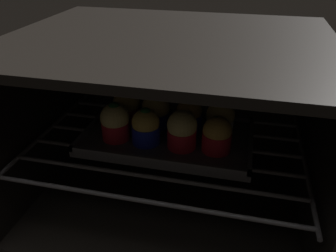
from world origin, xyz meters
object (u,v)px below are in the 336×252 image
object	(u,v)px
muffin_row1_col0	(127,107)
muffin_row1_col3	(220,118)
muffin_row0_col0	(115,122)
muffin_row0_col3	(217,135)
muffin_row0_col2	(182,130)
muffin_row1_col1	(156,111)
muffin_row1_col2	(189,116)
baking_tray	(168,138)
muffin_row0_col1	(146,127)

from	to	relation	value
muffin_row1_col0	muffin_row1_col3	size ratio (longest dim) A/B	1.07
muffin_row0_col0	muffin_row0_col3	xyz separation A→B (cm)	(20.21, 0.30, -0.40)
muffin_row0_col2	muffin_row0_col3	size ratio (longest dim) A/B	1.10
muffin_row1_col1	muffin_row1_col2	bearing A→B (deg)	0.22
baking_tray	muffin_row0_col1	distance (cm)	6.40
muffin_row0_col0	muffin_row1_col2	size ratio (longest dim) A/B	1.15
muffin_row0_col1	muffin_row0_col3	world-z (taller)	muffin_row0_col1
muffin_row1_col0	muffin_row1_col1	xyz separation A→B (cm)	(6.47, 0.05, -0.23)
baking_tray	muffin_row0_col0	size ratio (longest dim) A/B	4.24
muffin_row1_col1	muffin_row1_col3	size ratio (longest dim) A/B	1.07
muffin_row1_col0	muffin_row0_col3	bearing A→B (deg)	-18.03
muffin_row0_col3	muffin_row1_col3	xyz separation A→B (cm)	(-0.01, 6.56, 0.11)
muffin_row0_col2	muffin_row1_col0	bearing A→B (deg)	152.69
muffin_row0_col1	muffin_row1_col2	size ratio (longest dim) A/B	1.08
muffin_row1_col3	muffin_row0_col3	bearing A→B (deg)	-89.87
baking_tray	muffin_row1_col1	world-z (taller)	muffin_row1_col1
muffin_row0_col1	muffin_row1_col1	distance (cm)	6.99
baking_tray	muffin_row0_col1	xyz separation A→B (cm)	(-3.64, -3.41, 4.00)
muffin_row1_col2	muffin_row1_col3	bearing A→B (deg)	-0.72
baking_tray	muffin_row1_col2	world-z (taller)	muffin_row1_col2
muffin_row1_col1	muffin_row0_col2	bearing A→B (deg)	-44.95
muffin_row0_col3	muffin_row1_col1	xyz separation A→B (cm)	(-13.69, 6.62, 0.21)
muffin_row0_col2	muffin_row1_col1	size ratio (longest dim) A/B	0.98
muffin_row0_col1	muffin_row1_col2	bearing A→B (deg)	43.80
baking_tray	muffin_row0_col3	bearing A→B (deg)	-16.58
baking_tray	muffin_row1_col0	size ratio (longest dim) A/B	4.35
muffin_row1_col0	muffin_row1_col1	world-z (taller)	same
muffin_row1_col2	muffin_row1_col0	bearing A→B (deg)	-179.66
muffin_row1_col0	muffin_row1_col3	distance (cm)	20.15
baking_tray	muffin_row0_col0	xyz separation A→B (cm)	(-10.02, -3.33, 4.28)
muffin_row0_col3	muffin_row1_col2	distance (cm)	9.31
muffin_row0_col1	muffin_row0_col3	distance (cm)	13.84
muffin_row1_col1	muffin_row0_col3	bearing A→B (deg)	-25.79
muffin_row0_col1	muffin_row1_col0	xyz separation A→B (cm)	(-6.33, 6.94, 0.32)
muffin_row0_col1	muffin_row0_col0	bearing A→B (deg)	179.31
muffin_row0_col1	muffin_row1_col1	size ratio (longest dim) A/B	0.96
muffin_row0_col1	muffin_row1_col1	xyz separation A→B (cm)	(0.15, 6.99, 0.09)
muffin_row0_col3	muffin_row0_col0	bearing A→B (deg)	-179.16
muffin_row1_col1	muffin_row1_col2	world-z (taller)	muffin_row1_col1
muffin_row0_col1	muffin_row1_col0	world-z (taller)	muffin_row1_col0
muffin_row1_col1	baking_tray	bearing A→B (deg)	-45.67
muffin_row1_col1	muffin_row1_col3	world-z (taller)	muffin_row1_col1
muffin_row0_col0	muffin_row0_col3	world-z (taller)	muffin_row0_col0
baking_tray	muffin_row0_col1	world-z (taller)	muffin_row0_col1
muffin_row0_col1	muffin_row1_col3	bearing A→B (deg)	26.65
baking_tray	muffin_row1_col0	bearing A→B (deg)	160.51
muffin_row0_col0	muffin_row0_col2	world-z (taller)	muffin_row0_col0
muffin_row1_col2	muffin_row1_col3	world-z (taller)	muffin_row1_col3
muffin_row0_col1	muffin_row1_col3	distance (cm)	15.47
muffin_row0_col1	muffin_row1_col3	size ratio (longest dim) A/B	1.03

